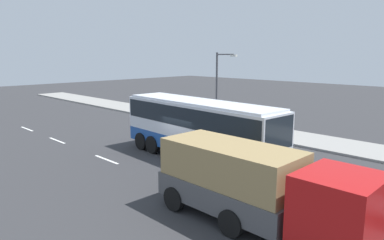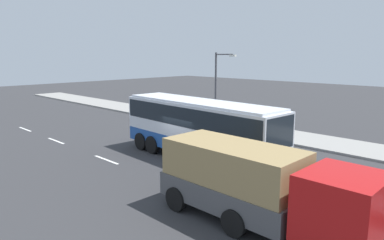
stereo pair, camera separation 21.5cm
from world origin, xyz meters
name	(u,v)px [view 1 (the left image)]	position (x,y,z in m)	size (l,w,h in m)	color
ground_plane	(185,160)	(0.00, 0.00, 0.00)	(120.00, 120.00, 0.00)	#333335
sidewalk_curb	(272,133)	(0.00, 9.30, 0.07)	(80.00, 4.00, 0.15)	gray
lane_centreline	(217,202)	(5.24, -3.22, 0.00)	(42.11, 0.16, 0.01)	white
coach_bus	(199,124)	(0.60, 0.54, 2.15)	(10.85, 3.06, 3.47)	#1E4C9E
cargo_truck	(256,185)	(7.55, -3.86, 1.56)	(7.90, 2.61, 2.79)	red
street_lamp	(219,84)	(-4.07, 7.73, 3.71)	(2.01, 0.24, 6.06)	#47474C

